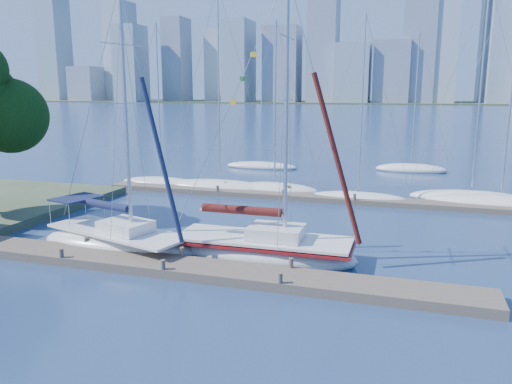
% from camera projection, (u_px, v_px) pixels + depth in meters
% --- Properties ---
extents(ground, '(700.00, 700.00, 0.00)m').
position_uv_depth(ground, '(173.00, 271.00, 21.53)').
color(ground, '#172A4C').
rests_on(ground, ground).
extents(near_dock, '(26.00, 2.00, 0.40)m').
position_uv_depth(near_dock, '(173.00, 267.00, 21.50)').
color(near_dock, '#50473A').
rests_on(near_dock, ground).
extents(far_dock, '(30.00, 1.80, 0.36)m').
position_uv_depth(far_dock, '(299.00, 196.00, 35.87)').
color(far_dock, '#50473A').
rests_on(far_dock, ground).
extents(far_shore, '(800.00, 100.00, 1.50)m').
position_uv_depth(far_shore, '(399.00, 103.00, 320.68)').
color(far_shore, '#38472D').
rests_on(far_shore, ground).
extents(sailboat_navy, '(8.70, 4.85, 12.69)m').
position_uv_depth(sailboat_navy, '(118.00, 230.00, 24.30)').
color(sailboat_navy, silver).
rests_on(sailboat_navy, ground).
extents(sailboat_maroon, '(8.76, 2.95, 12.96)m').
position_uv_depth(sailboat_maroon, '(264.00, 238.00, 22.94)').
color(sailboat_maroon, silver).
rests_on(sailboat_maroon, ground).
extents(bg_boat_0, '(7.50, 3.35, 13.13)m').
position_uv_depth(bg_boat_0, '(162.00, 183.00, 40.76)').
color(bg_boat_0, silver).
rests_on(bg_boat_0, ground).
extents(bg_boat_1, '(9.57, 3.94, 15.63)m').
position_uv_depth(bg_boat_1, '(220.00, 186.00, 39.03)').
color(bg_boat_1, silver).
rests_on(bg_boat_1, ground).
extents(bg_boat_2, '(6.84, 2.41, 12.98)m').
position_uv_depth(bg_boat_2, '(275.00, 189.00, 37.95)').
color(bg_boat_2, silver).
rests_on(bg_boat_2, ground).
extents(bg_boat_3, '(6.95, 1.99, 12.96)m').
position_uv_depth(bg_boat_3, '(358.00, 198.00, 35.19)').
color(bg_boat_3, silver).
rests_on(bg_boat_3, ground).
extents(bg_boat_4, '(8.34, 2.30, 15.15)m').
position_uv_depth(bg_boat_4, '(471.00, 197.00, 35.05)').
color(bg_boat_4, silver).
rests_on(bg_boat_4, ground).
extents(bg_boat_5, '(9.89, 3.93, 16.36)m').
position_uv_depth(bg_boat_5, '(501.00, 203.00, 33.17)').
color(bg_boat_5, silver).
rests_on(bg_boat_5, ground).
extents(bg_boat_6, '(7.45, 2.77, 13.04)m').
position_uv_depth(bg_boat_6, '(261.00, 166.00, 50.03)').
color(bg_boat_6, silver).
rests_on(bg_boat_6, ground).
extents(bg_boat_7, '(7.01, 3.87, 13.29)m').
position_uv_depth(bg_boat_7, '(411.00, 169.00, 47.97)').
color(bg_boat_7, silver).
rests_on(bg_boat_7, ground).
extents(skyline, '(501.85, 51.31, 110.40)m').
position_uv_depth(skyline, '(445.00, 41.00, 278.99)').
color(skyline, '#869EAD').
rests_on(skyline, ground).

